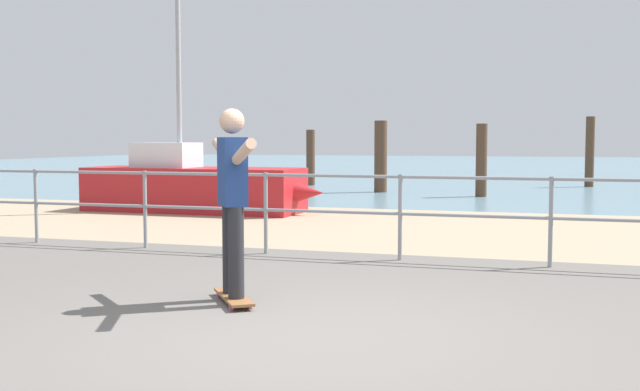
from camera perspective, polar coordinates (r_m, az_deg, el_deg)
name	(u,v)px	position (r m, az deg, el deg)	size (l,w,h in m)	color
ground_plane	(245,377)	(4.80, -5.72, -13.53)	(24.00, 10.00, 0.04)	#605B56
beach_strip	(437,229)	(12.42, 8.84, -2.54)	(24.00, 6.00, 0.04)	tan
sea_surface	(516,168)	(40.27, 14.70, 2.06)	(72.00, 50.00, 0.04)	slate
railing_fence	(266,200)	(9.48, -4.15, -0.35)	(10.39, 0.05, 1.05)	gray
sailboat	(201,187)	(15.20, -9.06, 0.67)	(4.96, 1.45, 4.74)	#B21E23
skateboard	(233,297)	(6.76, -6.59, -7.68)	(0.63, 0.76, 0.08)	brown
skateboarder	(233,190)	(6.62, -6.66, 0.38)	(0.92, 1.22, 1.65)	#26262B
groyne_post_0	(311,158)	(23.66, -0.72, 2.88)	(0.28, 0.28, 1.77)	#513826
groyne_post_1	(381,157)	(20.62, 4.63, 2.95)	(0.35, 0.35, 1.98)	#513826
groyne_post_2	(481,161)	(19.33, 12.16, 2.61)	(0.28, 0.28, 1.86)	#513826
groyne_post_3	(590,152)	(24.27, 19.81, 3.12)	(0.26, 0.26, 2.16)	#513826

